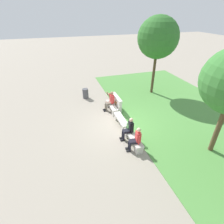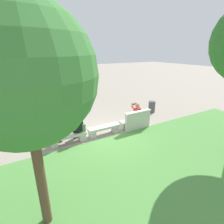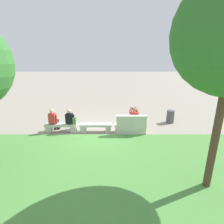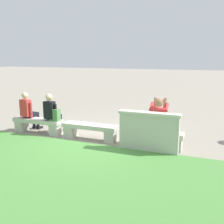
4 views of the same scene
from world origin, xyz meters
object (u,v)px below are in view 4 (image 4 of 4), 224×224
person_distant (52,113)px  backpack (55,115)px  bench_near (90,130)px  person_companion (28,110)px  bench_mid (38,124)px  person_photographer (159,120)px  bench_main (152,136)px

person_distant → backpack: bearing=151.9°
bench_near → person_distant: size_ratio=1.30×
person_companion → bench_mid: bearing=170.4°
person_photographer → person_distant: 3.26m
bench_main → bench_mid: (3.59, 0.00, 0.00)m
bench_main → person_photographer: 0.48m
person_distant → person_companion: (0.87, 0.00, 0.00)m
bench_near → person_companion: (2.18, -0.07, 0.38)m
person_distant → backpack: person_distant is taller
bench_near → backpack: size_ratio=3.83×
backpack → person_distant: bearing=-28.1°
person_companion → bench_near: bearing=178.3°
bench_mid → person_companion: size_ratio=1.30×
person_distant → person_companion: size_ratio=1.00×
bench_main → person_distant: size_ratio=1.30×
backpack → bench_main: bearing=-179.5°
bench_main → backpack: (2.94, 0.02, 0.33)m
bench_mid → person_photographer: size_ratio=1.24×
bench_near → person_photographer: size_ratio=1.24×
bench_main → person_companion: size_ratio=1.30×
person_photographer → backpack: bearing=1.9°
bench_mid → person_companion: (0.39, -0.07, 0.38)m
bench_near → person_distant: 1.37m
bench_mid → bench_main: bearing=180.0°
bench_mid → person_companion: 0.55m
bench_main → person_photographer: bearing=-153.7°
bench_main → bench_mid: bearing=0.0°
bench_mid → backpack: backpack is taller
bench_mid → person_photographer: 3.78m
person_companion → person_distant: bearing=-180.0°
bench_near → bench_mid: (1.80, 0.00, 0.00)m
bench_main → backpack: 2.96m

